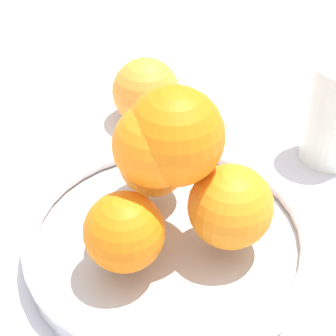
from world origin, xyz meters
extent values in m
plane|color=silver|center=(0.00, 0.00, 0.00)|extent=(4.00, 4.00, 0.00)
cylinder|color=silver|center=(0.00, 0.00, 0.01)|extent=(0.26, 0.26, 0.02)
torus|color=silver|center=(0.00, 0.00, 0.03)|extent=(0.26, 0.26, 0.01)
sphere|color=orange|center=(-0.03, -0.05, 0.07)|extent=(0.07, 0.07, 0.07)
sphere|color=orange|center=(0.05, 0.00, 0.07)|extent=(0.07, 0.07, 0.07)
sphere|color=orange|center=(-0.03, 0.05, 0.07)|extent=(0.07, 0.07, 0.07)
sphere|color=orange|center=(-0.01, 0.00, 0.13)|extent=(0.08, 0.08, 0.08)
sphere|color=orange|center=(0.01, -0.01, 0.13)|extent=(0.07, 0.07, 0.07)
sphere|color=orange|center=(-0.15, -0.17, 0.04)|extent=(0.08, 0.08, 0.08)
camera|label=1|loc=(0.27, 0.25, 0.39)|focal=60.00mm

